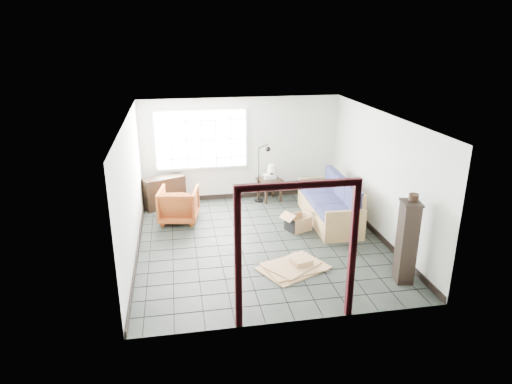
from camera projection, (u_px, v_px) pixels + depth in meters
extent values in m
plane|color=black|center=(261.00, 242.00, 9.42)|extent=(5.50, 5.50, 0.00)
cube|color=silver|center=(241.00, 149.00, 11.54)|extent=(5.00, 0.02, 2.60)
cube|color=silver|center=(298.00, 243.00, 6.44)|extent=(5.00, 0.02, 2.60)
cube|color=silver|center=(131.00, 190.00, 8.57)|extent=(0.02, 5.50, 2.60)
cube|color=silver|center=(380.00, 176.00, 9.40)|extent=(0.02, 5.50, 2.60)
cube|color=white|center=(262.00, 117.00, 8.55)|extent=(5.00, 5.50, 0.02)
cube|color=black|center=(242.00, 195.00, 11.93)|extent=(4.95, 0.03, 0.12)
cube|color=black|center=(138.00, 249.00, 8.99)|extent=(0.03, 5.45, 0.12)
cube|color=black|center=(374.00, 231.00, 9.81)|extent=(0.03, 5.45, 0.12)
cube|color=silver|center=(201.00, 139.00, 11.23)|extent=(2.32, 0.06, 1.52)
cube|color=white|center=(201.00, 140.00, 11.20)|extent=(2.20, 0.02, 1.40)
cube|color=#390D11|center=(238.00, 262.00, 6.42)|extent=(0.10, 0.08, 2.10)
cube|color=#390D11|center=(352.00, 252.00, 6.71)|extent=(0.10, 0.08, 2.10)
cube|color=#390D11|center=(299.00, 185.00, 6.20)|extent=(1.80, 0.08, 0.10)
cube|color=olive|center=(328.00, 213.00, 10.42)|extent=(0.92, 2.19, 0.39)
cube|color=olive|center=(345.00, 226.00, 9.33)|extent=(0.87, 0.08, 0.69)
cube|color=olive|center=(315.00, 191.00, 11.41)|extent=(0.87, 0.08, 0.69)
cube|color=olive|center=(346.00, 196.00, 10.34)|extent=(0.14, 2.17, 0.76)
cube|color=#171C3B|center=(338.00, 213.00, 9.66)|extent=(0.80, 0.71, 0.17)
cube|color=#171C3B|center=(353.00, 201.00, 9.62)|extent=(0.17, 0.70, 0.56)
cube|color=#171C3B|center=(328.00, 201.00, 10.32)|extent=(0.80, 0.71, 0.17)
cube|color=#171C3B|center=(342.00, 190.00, 10.28)|extent=(0.17, 0.70, 0.56)
cube|color=#171C3B|center=(319.00, 191.00, 10.99)|extent=(0.80, 0.71, 0.17)
cube|color=#171C3B|center=(332.00, 180.00, 10.95)|extent=(0.17, 0.70, 0.56)
imported|color=maroon|center=(179.00, 203.00, 10.34)|extent=(0.97, 0.93, 0.87)
cube|color=black|center=(270.00, 180.00, 11.58)|extent=(0.66, 0.66, 0.06)
cube|color=black|center=(266.00, 194.00, 11.41)|extent=(0.07, 0.07, 0.53)
cube|color=black|center=(281.00, 192.00, 11.58)|extent=(0.07, 0.07, 0.53)
cube|color=black|center=(259.00, 189.00, 11.76)|extent=(0.07, 0.07, 0.53)
cube|color=black|center=(273.00, 187.00, 11.94)|extent=(0.07, 0.07, 0.53)
cylinder|color=black|center=(272.00, 176.00, 11.58)|extent=(0.12, 0.12, 0.13)
cylinder|color=black|center=(272.00, 172.00, 11.54)|extent=(0.03, 0.03, 0.09)
cone|color=beige|center=(272.00, 168.00, 11.51)|extent=(0.30, 0.30, 0.18)
cube|color=silver|center=(269.00, 176.00, 11.60)|extent=(0.31, 0.25, 0.11)
cylinder|color=black|center=(264.00, 177.00, 11.56)|extent=(0.03, 0.06, 0.06)
cylinder|color=black|center=(259.00, 200.00, 11.71)|extent=(0.24, 0.24, 0.03)
cylinder|color=black|center=(259.00, 174.00, 11.47)|extent=(0.02, 0.02, 1.39)
cylinder|color=black|center=(263.00, 146.00, 11.20)|extent=(0.24, 0.03, 0.12)
sphere|color=black|center=(268.00, 149.00, 11.20)|extent=(0.13, 0.13, 0.12)
cube|color=black|center=(164.00, 192.00, 11.19)|extent=(1.06, 0.75, 0.77)
cube|color=black|center=(164.00, 192.00, 11.19)|extent=(0.98, 0.68, 0.03)
cube|color=black|center=(407.00, 243.00, 7.75)|extent=(0.33, 0.41, 1.45)
cube|color=black|center=(411.00, 203.00, 7.50)|extent=(0.38, 0.45, 0.04)
cylinder|color=black|center=(414.00, 197.00, 7.52)|extent=(0.19, 0.19, 0.12)
cube|color=#A77150|center=(298.00, 229.00, 10.02)|extent=(0.58, 0.53, 0.02)
cube|color=black|center=(290.00, 225.00, 9.85)|extent=(0.16, 0.35, 0.32)
cube|color=#A77150|center=(307.00, 221.00, 10.10)|extent=(0.16, 0.35, 0.32)
cube|color=#A77150|center=(304.00, 226.00, 9.83)|extent=(0.44, 0.20, 0.32)
cube|color=#A77150|center=(293.00, 220.00, 10.12)|extent=(0.44, 0.20, 0.32)
cube|color=#A77150|center=(287.00, 217.00, 9.75)|extent=(0.31, 0.41, 0.13)
cube|color=#A77150|center=(309.00, 211.00, 10.06)|extent=(0.31, 0.41, 0.13)
cube|color=#A77150|center=(293.00, 268.00, 8.38)|extent=(1.43, 1.28, 0.02)
cube|color=#A77150|center=(293.00, 267.00, 8.37)|extent=(1.20, 1.02, 0.02)
cube|color=#A77150|center=(293.00, 266.00, 8.36)|extent=(1.09, 1.04, 0.02)
cube|color=#A77150|center=(301.00, 261.00, 8.38)|extent=(0.41, 0.37, 0.10)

